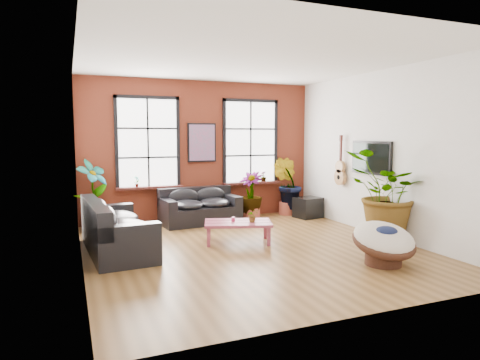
# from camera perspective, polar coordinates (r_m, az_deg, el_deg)

# --- Properties ---
(room) EXTENTS (6.04, 6.54, 3.54)m
(room) POSITION_cam_1_polar(r_m,az_deg,el_deg) (8.03, 1.21, 3.21)
(room) COLOR brown
(room) RESTS_ON ground
(sofa_back) EXTENTS (1.95, 1.08, 0.86)m
(sofa_back) POSITION_cam_1_polar(r_m,az_deg,el_deg) (10.46, -5.43, -3.64)
(sofa_back) COLOR black
(sofa_back) RESTS_ON ground
(sofa_left) EXTENTS (1.17, 2.47, 0.95)m
(sofa_left) POSITION_cam_1_polar(r_m,az_deg,el_deg) (8.19, -16.46, -6.29)
(sofa_left) COLOR black
(sofa_left) RESTS_ON ground
(coffee_table) EXTENTS (1.49, 1.13, 0.51)m
(coffee_table) POSITION_cam_1_polar(r_m,az_deg,el_deg) (8.56, -0.27, -5.90)
(coffee_table) COLOR #853044
(coffee_table) RESTS_ON ground
(papasan_chair) EXTENTS (1.15, 1.17, 0.77)m
(papasan_chair) POSITION_cam_1_polar(r_m,az_deg,el_deg) (7.49, 18.63, -7.76)
(papasan_chair) COLOR #3F2216
(papasan_chair) RESTS_ON ground
(poster) EXTENTS (0.74, 0.06, 0.98)m
(poster) POSITION_cam_1_polar(r_m,az_deg,el_deg) (10.88, -5.10, 4.99)
(poster) COLOR black
(poster) RESTS_ON room
(tv_wall_unit) EXTENTS (0.13, 1.86, 1.20)m
(tv_wall_unit) POSITION_cam_1_polar(r_m,az_deg,el_deg) (9.93, 15.92, 2.33)
(tv_wall_unit) COLOR black
(tv_wall_unit) RESTS_ON room
(media_box) EXTENTS (0.73, 0.64, 0.53)m
(media_box) POSITION_cam_1_polar(r_m,az_deg,el_deg) (11.27, 9.06, -3.64)
(media_box) COLOR black
(media_box) RESTS_ON ground
(pot_back_left) EXTENTS (0.51, 0.51, 0.36)m
(pot_back_left) POSITION_cam_1_polar(r_m,az_deg,el_deg) (10.27, -18.87, -5.32)
(pot_back_left) COLOR #9D4333
(pot_back_left) RESTS_ON ground
(pot_back_right) EXTENTS (0.61, 0.61, 0.34)m
(pot_back_right) POSITION_cam_1_polar(r_m,az_deg,el_deg) (11.67, 6.36, -3.73)
(pot_back_right) COLOR #9D4333
(pot_back_right) RESTS_ON ground
(pot_right_wall) EXTENTS (0.53, 0.53, 0.39)m
(pot_right_wall) POSITION_cam_1_polar(r_m,az_deg,el_deg) (9.01, 18.71, -6.76)
(pot_right_wall) COLOR #9D4333
(pot_right_wall) RESTS_ON ground
(pot_mid) EXTENTS (0.45, 0.45, 0.32)m
(pot_mid) POSITION_cam_1_polar(r_m,az_deg,el_deg) (10.85, 1.53, -4.51)
(pot_mid) COLOR #9D4333
(pot_mid) RESTS_ON ground
(floor_plant_back_left) EXTENTS (0.92, 0.90, 1.46)m
(floor_plant_back_left) POSITION_cam_1_polar(r_m,az_deg,el_deg) (10.15, -18.98, -1.44)
(floor_plant_back_left) COLOR #184211
(floor_plant_back_left) RESTS_ON ground
(floor_plant_back_right) EXTENTS (0.97, 0.96, 1.38)m
(floor_plant_back_right) POSITION_cam_1_polar(r_m,az_deg,el_deg) (11.58, 6.32, -0.47)
(floor_plant_back_right) COLOR #184211
(floor_plant_back_right) RESTS_ON ground
(floor_plant_right_wall) EXTENTS (1.75, 1.59, 1.69)m
(floor_plant_right_wall) POSITION_cam_1_polar(r_m,az_deg,el_deg) (8.87, 18.94, -1.67)
(floor_plant_right_wall) COLOR #184211
(floor_plant_right_wall) RESTS_ON ground
(floor_plant_mid) EXTENTS (0.85, 0.85, 1.08)m
(floor_plant_mid) POSITION_cam_1_polar(r_m,az_deg,el_deg) (10.78, 1.45, -1.78)
(floor_plant_mid) COLOR #184211
(floor_plant_mid) RESTS_ON ground
(table_plant) EXTENTS (0.23, 0.20, 0.25)m
(table_plant) POSITION_cam_1_polar(r_m,az_deg,el_deg) (8.49, 1.68, -4.79)
(table_plant) COLOR #184211
(table_plant) RESTS_ON coffee_table
(sill_plant_left) EXTENTS (0.17, 0.17, 0.27)m
(sill_plant_left) POSITION_cam_1_polar(r_m,az_deg,el_deg) (10.53, -13.60, -0.18)
(sill_plant_left) COLOR #184211
(sill_plant_left) RESTS_ON room
(sill_plant_right) EXTENTS (0.19, 0.19, 0.27)m
(sill_plant_right) POSITION_cam_1_polar(r_m,az_deg,el_deg) (11.50, 3.15, 0.49)
(sill_plant_right) COLOR #184211
(sill_plant_right) RESTS_ON room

